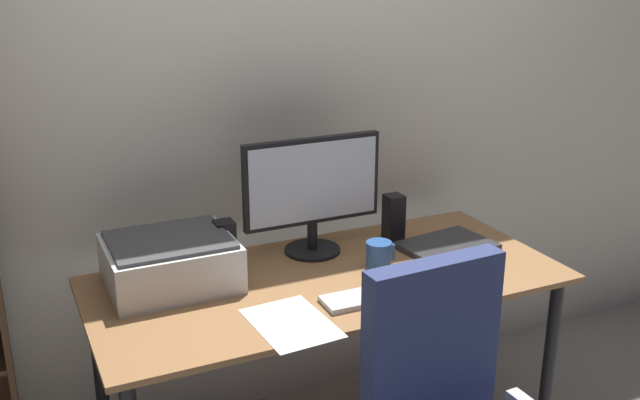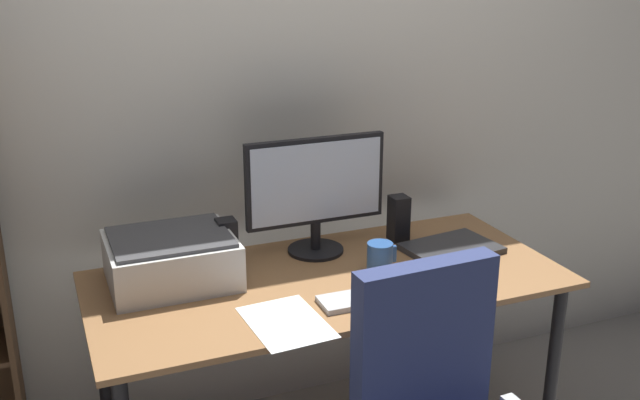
# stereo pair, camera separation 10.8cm
# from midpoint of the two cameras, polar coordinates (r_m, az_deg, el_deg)

# --- Properties ---
(back_wall) EXTENTS (6.40, 0.10, 2.60)m
(back_wall) POSITION_cam_midpoint_polar(r_m,az_deg,el_deg) (2.74, -5.33, 9.02)
(back_wall) COLOR silver
(back_wall) RESTS_ON ground
(desk) EXTENTS (1.56, 0.72, 0.74)m
(desk) POSITION_cam_midpoint_polar(r_m,az_deg,el_deg) (2.47, -0.67, -7.77)
(desk) COLOR olive
(desk) RESTS_ON ground
(monitor) EXTENTS (0.51, 0.20, 0.42)m
(monitor) POSITION_cam_midpoint_polar(r_m,az_deg,el_deg) (2.55, -1.80, 0.91)
(monitor) COLOR black
(monitor) RESTS_ON desk
(keyboard) EXTENTS (0.29, 0.11, 0.02)m
(keyboard) POSITION_cam_midpoint_polar(r_m,az_deg,el_deg) (2.28, 2.36, -7.55)
(keyboard) COLOR #B7BABC
(keyboard) RESTS_ON desk
(mouse) EXTENTS (0.07, 0.10, 0.03)m
(mouse) POSITION_cam_midpoint_polar(r_m,az_deg,el_deg) (2.39, 7.73, -6.31)
(mouse) COLOR black
(mouse) RESTS_ON desk
(coffee_mug) EXTENTS (0.10, 0.09, 0.10)m
(coffee_mug) POSITION_cam_midpoint_polar(r_m,az_deg,el_deg) (2.47, 3.35, -4.39)
(coffee_mug) COLOR #285193
(coffee_mug) RESTS_ON desk
(laptop) EXTENTS (0.35, 0.27, 0.02)m
(laptop) POSITION_cam_midpoint_polar(r_m,az_deg,el_deg) (2.68, 8.71, -3.56)
(laptop) COLOR #2D2D30
(laptop) RESTS_ON desk
(speaker_left) EXTENTS (0.06, 0.07, 0.17)m
(speaker_left) POSITION_cam_midpoint_polar(r_m,az_deg,el_deg) (2.49, -8.63, -3.49)
(speaker_left) COLOR black
(speaker_left) RESTS_ON desk
(speaker_right) EXTENTS (0.06, 0.07, 0.17)m
(speaker_right) POSITION_cam_midpoint_polar(r_m,az_deg,el_deg) (2.73, 4.62, -1.33)
(speaker_right) COLOR black
(speaker_right) RESTS_ON desk
(printer) EXTENTS (0.40, 0.34, 0.16)m
(printer) POSITION_cam_midpoint_polar(r_m,az_deg,el_deg) (2.41, -12.81, -4.72)
(printer) COLOR silver
(printer) RESTS_ON desk
(paper_sheet) EXTENTS (0.23, 0.31, 0.00)m
(paper_sheet) POSITION_cam_midpoint_polar(r_m,az_deg,el_deg) (2.15, -3.70, -9.54)
(paper_sheet) COLOR white
(paper_sheet) RESTS_ON desk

